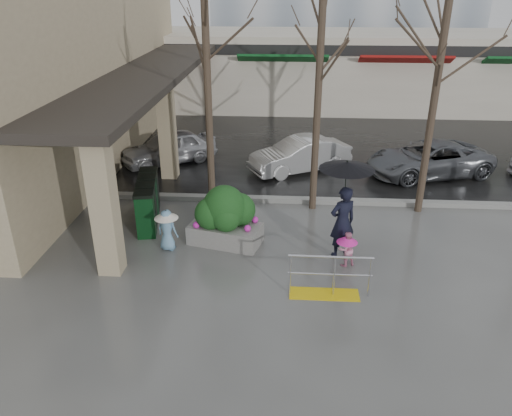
# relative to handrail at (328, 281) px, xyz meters

# --- Properties ---
(ground) EXTENTS (120.00, 120.00, 0.00)m
(ground) POSITION_rel_handrail_xyz_m (-1.36, 1.20, -0.38)
(ground) COLOR #51514F
(ground) RESTS_ON ground
(street_asphalt) EXTENTS (120.00, 36.00, 0.01)m
(street_asphalt) POSITION_rel_handrail_xyz_m (-1.36, 23.20, -0.37)
(street_asphalt) COLOR black
(street_asphalt) RESTS_ON ground
(curb) EXTENTS (120.00, 0.30, 0.15)m
(curb) POSITION_rel_handrail_xyz_m (-1.36, 5.20, -0.30)
(curb) COLOR gray
(curb) RESTS_ON ground
(near_building) EXTENTS (6.00, 18.00, 8.00)m
(near_building) POSITION_rel_handrail_xyz_m (-10.36, 9.20, 3.62)
(near_building) COLOR tan
(near_building) RESTS_ON ground
(canopy_slab) EXTENTS (2.80, 18.00, 0.25)m
(canopy_slab) POSITION_rel_handrail_xyz_m (-6.16, 9.20, 3.25)
(canopy_slab) COLOR #2D2823
(canopy_slab) RESTS_ON pillar_front
(pillar_front) EXTENTS (0.55, 0.55, 3.50)m
(pillar_front) POSITION_rel_handrail_xyz_m (-5.26, 0.70, 1.37)
(pillar_front) COLOR tan
(pillar_front) RESTS_ON ground
(pillar_back) EXTENTS (0.55, 0.55, 3.50)m
(pillar_back) POSITION_rel_handrail_xyz_m (-5.26, 7.20, 1.37)
(pillar_back) COLOR tan
(pillar_back) RESTS_ON ground
(storefront_row) EXTENTS (34.00, 6.74, 4.00)m
(storefront_row) POSITION_rel_handrail_xyz_m (0.64, 19.17, 1.64)
(storefront_row) COLOR beige
(storefront_row) RESTS_ON ground
(handrail) EXTENTS (1.90, 0.50, 1.03)m
(handrail) POSITION_rel_handrail_xyz_m (0.00, 0.00, 0.00)
(handrail) COLOR yellow
(handrail) RESTS_ON ground
(tree_west) EXTENTS (3.20, 3.20, 6.80)m
(tree_west) POSITION_rel_handrail_xyz_m (-3.36, 4.80, 4.71)
(tree_west) COLOR #382B21
(tree_west) RESTS_ON ground
(tree_midwest) EXTENTS (3.20, 3.20, 7.00)m
(tree_midwest) POSITION_rel_handrail_xyz_m (-0.16, 4.80, 4.86)
(tree_midwest) COLOR #382B21
(tree_midwest) RESTS_ON ground
(tree_mideast) EXTENTS (3.20, 3.20, 6.50)m
(tree_mideast) POSITION_rel_handrail_xyz_m (3.14, 4.80, 4.48)
(tree_mideast) COLOR #382B21
(tree_mideast) RESTS_ON ground
(woman) EXTENTS (1.38, 1.38, 2.64)m
(woman) POSITION_rel_handrail_xyz_m (0.46, 1.84, 1.13)
(woman) COLOR black
(woman) RESTS_ON ground
(child_pink) EXTENTS (0.55, 0.53, 0.93)m
(child_pink) POSITION_rel_handrail_xyz_m (0.55, 1.35, 0.16)
(child_pink) COLOR pink
(child_pink) RESTS_ON ground
(child_blue) EXTENTS (0.64, 0.64, 1.15)m
(child_blue) POSITION_rel_handrail_xyz_m (-4.12, 1.86, 0.30)
(child_blue) COLOR #6D9DC2
(child_blue) RESTS_ON ground
(planter) EXTENTS (2.10, 1.41, 1.68)m
(planter) POSITION_rel_handrail_xyz_m (-2.62, 2.34, 0.43)
(planter) COLOR gray
(planter) RESTS_ON ground
(news_boxes) EXTENTS (0.97, 2.43, 1.32)m
(news_boxes) POSITION_rel_handrail_xyz_m (-5.07, 3.50, 0.29)
(news_boxes) COLOR #0D3917
(news_boxes) RESTS_ON ground
(car_a) EXTENTS (3.90, 3.30, 1.26)m
(car_a) POSITION_rel_handrail_xyz_m (-5.64, 8.73, 0.25)
(car_a) COLOR #B2B2B7
(car_a) RESTS_ON ground
(car_b) EXTENTS (3.99, 3.01, 1.26)m
(car_b) POSITION_rel_handrail_xyz_m (-0.53, 8.14, 0.25)
(car_b) COLOR silver
(car_b) RESTS_ON ground
(car_c) EXTENTS (4.94, 3.30, 1.26)m
(car_c) POSITION_rel_handrail_xyz_m (4.19, 8.00, 0.25)
(car_c) COLOR slate
(car_c) RESTS_ON ground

